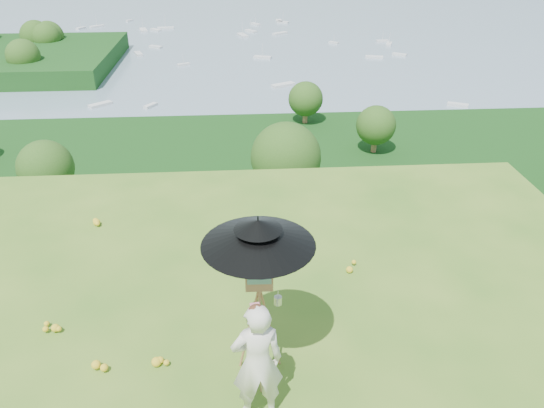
{
  "coord_description": "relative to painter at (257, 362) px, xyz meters",
  "views": [
    {
      "loc": [
        0.53,
        -4.26,
        5.25
      ],
      "look_at": [
        1.04,
        3.12,
        1.2
      ],
      "focal_mm": 35.0,
      "sensor_mm": 36.0,
      "label": 1
    }
  ],
  "objects": [
    {
      "name": "bay_water",
      "position": [
        -0.67,
        239.88,
        -34.81
      ],
      "size": [
        700.0,
        700.0,
        0.0
      ],
      "primitive_type": "plane",
      "color": "slate",
      "rests_on": "ground"
    },
    {
      "name": "painter_cap",
      "position": [
        0.0,
        0.0,
        0.77
      ],
      "size": [
        0.2,
        0.23,
        0.1
      ],
      "primitive_type": null,
      "rotation": [
        0.0,
        0.0,
        0.14
      ],
      "color": "#DD7987",
      "rests_on": "painter"
    },
    {
      "name": "shoreline_tier",
      "position": [
        -0.67,
        74.88,
        -36.81
      ],
      "size": [
        170.0,
        28.0,
        8.0
      ],
      "primitive_type": "cube",
      "color": "slate",
      "rests_on": "bay_water"
    },
    {
      "name": "field_easel",
      "position": [
        0.06,
        0.61,
        0.04
      ],
      "size": [
        0.67,
        0.67,
        1.71
      ],
      "primitive_type": null,
      "rotation": [
        0.0,
        0.0,
        -0.03
      ],
      "color": "#8F593C",
      "rests_on": "ground"
    },
    {
      "name": "wildflowers",
      "position": [
        -0.67,
        0.13,
        -0.75
      ],
      "size": [
        10.0,
        10.5,
        0.12
      ],
      "primitive_type": null,
      "color": "gold",
      "rests_on": "ground"
    },
    {
      "name": "painter",
      "position": [
        0.0,
        0.0,
        0.0
      ],
      "size": [
        0.63,
        0.45,
        1.63
      ],
      "primitive_type": "imported",
      "rotation": [
        0.0,
        0.0,
        3.25
      ],
      "color": "beige",
      "rests_on": "ground"
    },
    {
      "name": "harbor_town",
      "position": [
        -0.67,
        74.88,
        -30.31
      ],
      "size": [
        110.0,
        22.0,
        5.0
      ],
      "primitive_type": null,
      "color": "silver",
      "rests_on": "shoreline_tier"
    },
    {
      "name": "slope_trees",
      "position": [
        -0.67,
        34.88,
        -15.81
      ],
      "size": [
        110.0,
        50.0,
        6.0
      ],
      "primitive_type": null,
      "color": "#254B16",
      "rests_on": "forest_slope"
    },
    {
      "name": "sun_umbrella",
      "position": [
        0.06,
        0.64,
        1.06
      ],
      "size": [
        1.56,
        1.56,
        0.94
      ],
      "primitive_type": null,
      "rotation": [
        0.0,
        0.0,
        0.22
      ],
      "color": "black",
      "rests_on": "field_easel"
    },
    {
      "name": "moored_boats",
      "position": [
        -13.17,
        160.88,
        -34.46
      ],
      "size": [
        140.0,
        140.0,
        0.7
      ],
      "primitive_type": null,
      "color": "silver",
      "rests_on": "bay_water"
    },
    {
      "name": "forest_slope",
      "position": [
        -0.67,
        34.88,
        -29.81
      ],
      "size": [
        140.0,
        56.0,
        22.0
      ],
      "primitive_type": "cube",
      "color": "#0F3910",
      "rests_on": "bay_water"
    }
  ]
}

